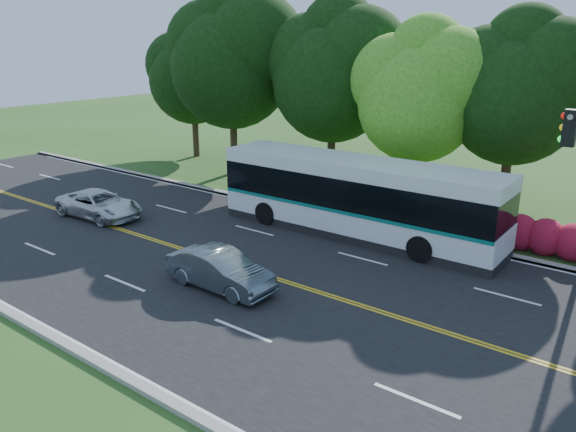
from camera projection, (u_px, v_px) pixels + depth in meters
The scene contains 10 objects.
ground at pixel (323, 294), 18.84m from camera, with size 120.00×120.00×0.00m, color #2C521B.
road at pixel (323, 294), 18.83m from camera, with size 60.00×14.00×0.02m, color black.
curb_north at pixel (415, 235), 24.24m from camera, with size 60.00×0.30×0.15m, color gray.
curb_south at pixel (156, 395), 13.39m from camera, with size 60.00×0.30×0.15m, color gray.
grass_verge at pixel (432, 224), 25.65m from camera, with size 60.00×4.00×0.10m, color #2C521B.
lane_markings at pixel (320, 293), 18.88m from camera, with size 57.60×13.82×0.00m.
tree_row at pixel (373, 67), 28.96m from camera, with size 44.70×9.10×13.84m.
transit_bus at pixel (357, 198), 23.98m from camera, with size 12.61×2.86×3.30m.
sedan at pixel (220, 270), 19.04m from camera, with size 1.41×4.04×1.33m, color slate.
suv at pixel (99, 204), 26.65m from camera, with size 2.08×4.50×1.25m, color silver.
Camera 1 is at (9.43, -14.36, 8.24)m, focal length 35.00 mm.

